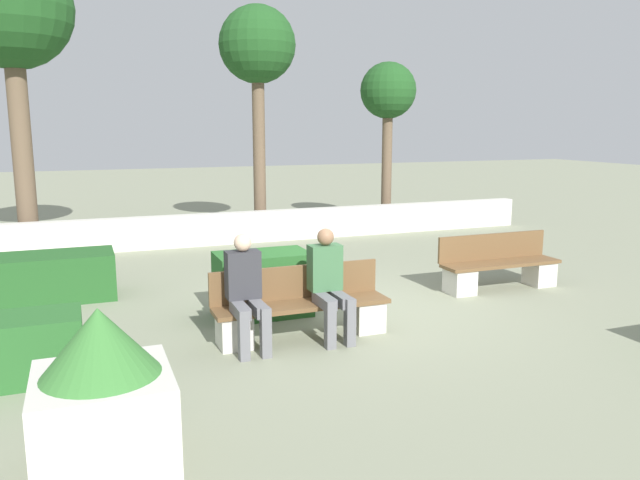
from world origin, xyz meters
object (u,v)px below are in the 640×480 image
(person_seated_woman, at_px, (246,288))
(tree_center_left, at_px, (257,51))
(planter_corner_left, at_px, (103,396))
(person_seated_man, at_px, (329,280))
(tree_leftmost, at_px, (10,13))
(tree_center_right, at_px, (388,96))
(bench_left_side, at_px, (499,268))
(bench_front, at_px, (301,310))

(person_seated_woman, bearing_deg, tree_center_left, 73.06)
(person_seated_woman, bearing_deg, planter_corner_left, -127.08)
(person_seated_man, height_order, tree_leftmost, tree_leftmost)
(tree_leftmost, relative_size, tree_center_right, 1.47)
(person_seated_man, height_order, tree_center_right, tree_center_right)
(bench_left_side, distance_m, tree_leftmost, 10.05)
(person_seated_man, xyz_separation_m, tree_center_right, (4.42, 7.18, 2.47))
(person_seated_man, xyz_separation_m, person_seated_woman, (-0.99, -0.00, -0.00))
(bench_left_side, distance_m, person_seated_man, 3.51)
(planter_corner_left, distance_m, tree_leftmost, 10.06)
(planter_corner_left, relative_size, tree_center_left, 0.24)
(bench_front, bearing_deg, tree_center_left, 78.05)
(bench_left_side, xyz_separation_m, planter_corner_left, (-5.87, -3.26, 0.26))
(planter_corner_left, xyz_separation_m, tree_leftmost, (-1.06, 9.17, 3.98))
(tree_center_left, relative_size, tree_center_right, 1.28)
(bench_left_side, height_order, person_seated_man, person_seated_man)
(person_seated_woman, distance_m, tree_center_right, 9.32)
(person_seated_woman, relative_size, planter_corner_left, 1.05)
(person_seated_man, bearing_deg, tree_leftmost, 117.24)
(person_seated_man, relative_size, person_seated_woman, 1.00)
(tree_center_left, height_order, tree_center_right, tree_center_left)
(person_seated_woman, bearing_deg, bench_left_side, 15.14)
(bench_front, xyz_separation_m, person_seated_woman, (-0.70, -0.14, 0.38))
(bench_front, xyz_separation_m, tree_leftmost, (-3.35, 6.93, 4.23))
(planter_corner_left, height_order, tree_leftmost, tree_leftmost)
(bench_front, height_order, planter_corner_left, planter_corner_left)
(tree_leftmost, bearing_deg, bench_front, -64.19)
(planter_corner_left, bearing_deg, tree_center_right, 52.96)
(bench_front, relative_size, tree_leftmost, 0.36)
(person_seated_man, distance_m, tree_leftmost, 8.84)
(tree_center_left, bearing_deg, tree_leftmost, -178.54)
(tree_leftmost, bearing_deg, bench_left_side, -40.49)
(bench_left_side, distance_m, tree_center_right, 6.76)
(person_seated_woman, relative_size, tree_center_right, 0.33)
(person_seated_woman, bearing_deg, tree_center_right, 52.98)
(person_seated_man, bearing_deg, tree_center_left, 80.53)
(bench_front, xyz_separation_m, planter_corner_left, (-2.29, -2.25, 0.25))
(person_seated_man, distance_m, planter_corner_left, 3.33)
(planter_corner_left, xyz_separation_m, tree_center_left, (3.78, 9.30, 3.51))
(person_seated_woman, relative_size, tree_center_left, 0.26)
(bench_left_side, xyz_separation_m, tree_center_right, (1.14, 6.02, 2.86))
(bench_front, distance_m, tree_leftmost, 8.78)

